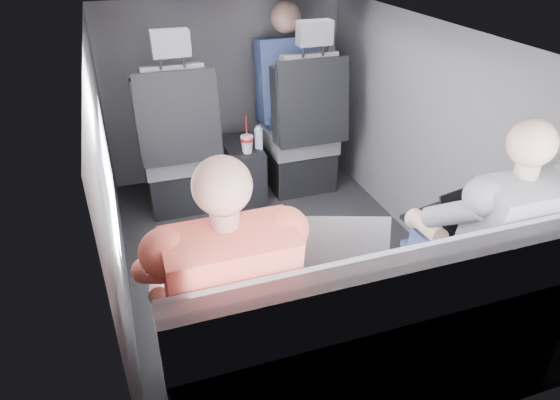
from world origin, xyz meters
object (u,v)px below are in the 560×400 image
object	(u,v)px
front_seat_left	(179,155)
rear_bench	(366,346)
laptop_silver	(332,249)
laptop_black	(453,216)
front_seat_right	(302,139)
passenger_rear_left	(224,299)
center_console	(242,170)
soda_cup	(247,143)
water_bottle	(259,139)
passenger_rear_right	(484,243)
passenger_front_right	(286,82)
laptop_white	(218,273)

from	to	relation	value
front_seat_left	rear_bench	size ratio (longest dim) A/B	0.79
laptop_silver	laptop_black	size ratio (longest dim) A/B	1.11
front_seat_right	passenger_rear_left	size ratio (longest dim) A/B	1.02
front_seat_left	passenger_rear_left	distance (m)	1.82
center_console	soda_cup	size ratio (longest dim) A/B	1.80
front_seat_left	laptop_black	size ratio (longest dim) A/B	3.30
water_bottle	laptop_silver	bearing A→B (deg)	-95.69
front_seat_right	passenger_rear_right	size ratio (longest dim) A/B	1.04
soda_cup	passenger_front_right	world-z (taller)	passenger_front_right
laptop_white	laptop_silver	bearing A→B (deg)	0.55
rear_bench	passenger_rear_left	xyz separation A→B (m)	(-0.55, 0.09, 0.33)
front_seat_right	laptop_white	bearing A→B (deg)	-120.84
water_bottle	rear_bench	bearing A→B (deg)	-93.12
laptop_silver	passenger_front_right	size ratio (longest dim) A/B	0.47
passenger_front_right	laptop_silver	bearing A→B (deg)	-103.89
soda_cup	front_seat_right	bearing A→B (deg)	12.82
center_console	soda_cup	xyz separation A→B (m)	(0.01, -0.14, 0.27)
soda_cup	laptop_black	xyz separation A→B (m)	(0.57, -1.49, 0.17)
laptop_silver	passenger_rear_right	world-z (taller)	passenger_rear_right
front_seat_left	rear_bench	bearing A→B (deg)	-76.69
center_console	rear_bench	bearing A→B (deg)	-90.00
passenger_rear_left	laptop_silver	bearing A→B (deg)	17.52
water_bottle	passenger_rear_left	bearing A→B (deg)	-110.55
center_console	rear_bench	size ratio (longest dim) A/B	0.30
passenger_rear_right	passenger_front_right	distance (m)	2.08
front_seat_right	laptop_black	bearing A→B (deg)	-85.52
laptop_white	laptop_silver	world-z (taller)	laptop_white
front_seat_left	water_bottle	xyz separation A→B (m)	(0.55, -0.07, 0.08)
front_seat_left	passenger_rear_right	world-z (taller)	front_seat_left
passenger_front_right	center_console	bearing A→B (deg)	-152.24
front_seat_right	front_seat_left	bearing A→B (deg)	180.00
front_seat_right	rear_bench	xyz separation A→B (m)	(-0.45, -1.90, -0.09)
laptop_white	laptop_black	world-z (taller)	laptop_white
soda_cup	laptop_silver	xyz separation A→B (m)	(-0.06, -1.55, 0.17)
rear_bench	soda_cup	distance (m)	1.81
soda_cup	center_console	bearing A→B (deg)	92.34
center_console	laptop_white	size ratio (longest dim) A/B	1.09
front_seat_right	rear_bench	bearing A→B (deg)	-103.31
front_seat_right	passenger_rear_left	bearing A→B (deg)	-119.01
rear_bench	laptop_white	bearing A→B (deg)	155.43
water_bottle	laptop_black	size ratio (longest dim) A/B	0.44
front_seat_left	passenger_rear_left	bearing A→B (deg)	-93.23
laptop_black	passenger_front_right	bearing A→B (deg)	94.96
center_console	water_bottle	world-z (taller)	water_bottle
center_console	passenger_rear_right	world-z (taller)	passenger_rear_right
passenger_rear_right	rear_bench	bearing A→B (deg)	-170.63
water_bottle	laptop_white	distance (m)	1.72
water_bottle	front_seat_left	bearing A→B (deg)	172.92
front_seat_left	laptop_black	world-z (taller)	front_seat_left
laptop_silver	laptop_black	distance (m)	0.64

